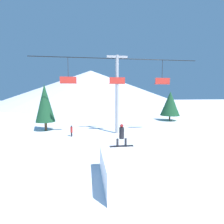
# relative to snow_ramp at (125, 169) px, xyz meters

# --- Properties ---
(ground_plane) EXTENTS (220.00, 220.00, 0.00)m
(ground_plane) POSITION_rel_snow_ramp_xyz_m (0.20, -0.22, -0.75)
(ground_plane) COLOR white
(mountain_ridge) EXTENTS (80.51, 80.51, 14.82)m
(mountain_ridge) POSITION_rel_snow_ramp_xyz_m (0.20, 71.80, 6.66)
(mountain_ridge) COLOR silver
(mountain_ridge) RESTS_ON ground_plane
(snow_ramp) EXTENTS (2.42, 3.86, 1.49)m
(snow_ramp) POSITION_rel_snow_ramp_xyz_m (0.00, 0.00, 0.00)
(snow_ramp) COLOR white
(snow_ramp) RESTS_ON ground_plane
(snowboarder) EXTENTS (1.48, 0.30, 1.40)m
(snowboarder) POSITION_rel_snow_ramp_xyz_m (0.12, 1.65, 1.44)
(snowboarder) COLOR black
(snowboarder) RESTS_ON snow_ramp
(chairlift) EXTENTS (19.40, 0.44, 9.10)m
(chairlift) POSITION_rel_snow_ramp_xyz_m (1.55, 11.46, 4.77)
(chairlift) COLOR #9E9EA3
(chairlift) RESTS_ON ground_plane
(pine_tree_near) EXTENTS (2.41, 2.41, 5.91)m
(pine_tree_near) POSITION_rel_snow_ramp_xyz_m (-7.18, 14.31, 2.77)
(pine_tree_near) COLOR #4C3823
(pine_tree_near) RESTS_ON ground_plane
(pine_tree_far) EXTENTS (3.29, 3.29, 5.07)m
(pine_tree_far) POSITION_rel_snow_ramp_xyz_m (12.35, 19.68, 2.24)
(pine_tree_far) COLOR #4C3823
(pine_tree_far) RESTS_ON ground_plane
(distant_skier) EXTENTS (0.24, 0.24, 1.23)m
(distant_skier) POSITION_rel_snow_ramp_xyz_m (-3.68, 10.70, -0.08)
(distant_skier) COLOR black
(distant_skier) RESTS_ON ground_plane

